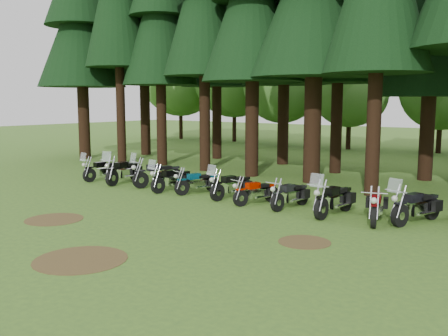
{
  "coord_description": "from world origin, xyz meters",
  "views": [
    {
      "loc": [
        10.54,
        -10.98,
        3.71
      ],
      "look_at": [
        -1.59,
        5.0,
        1.0
      ],
      "focal_mm": 40.0,
      "sensor_mm": 36.0,
      "label": 1
    }
  ],
  "objects": [
    {
      "name": "motorcycle_4",
      "position": [
        -2.25,
        4.12,
        0.42
      ],
      "size": [
        0.82,
        1.96,
        0.83
      ],
      "rotation": [
        0.0,
        0.0,
        -0.35
      ],
      "color": "black",
      "rests_on": "ground"
    },
    {
      "name": "motorcycle_10",
      "position": [
        6.22,
        4.39,
        0.5
      ],
      "size": [
        1.0,
        2.33,
        1.48
      ],
      "rotation": [
        0.0,
        0.0,
        -0.31
      ],
      "color": "black",
      "rests_on": "ground"
    },
    {
      "name": "dirt_patch_2",
      "position": [
        1.0,
        -4.0,
        0.01
      ],
      "size": [
        2.2,
        2.2,
        0.01
      ],
      "primitive_type": "cylinder",
      "color": "#4C3D1E",
      "rests_on": "ground"
    },
    {
      "name": "decid_2",
      "position": [
        -10.43,
        24.78,
        4.95
      ],
      "size": [
        6.72,
        6.53,
        8.4
      ],
      "color": "black",
      "rests_on": "ground"
    },
    {
      "name": "decid_1",
      "position": [
        -15.99,
        25.76,
        5.83
      ],
      "size": [
        7.91,
        7.69,
        9.88
      ],
      "color": "black",
      "rests_on": "ground"
    },
    {
      "name": "motorcycle_6",
      "position": [
        0.78,
        3.82,
        0.41
      ],
      "size": [
        0.79,
        1.9,
        0.81
      ],
      "rotation": [
        0.0,
        0.0,
        -0.35
      ],
      "color": "black",
      "rests_on": "ground"
    },
    {
      "name": "motorcycle_2",
      "position": [
        -4.71,
        4.36,
        0.52
      ],
      "size": [
        1.05,
        2.42,
        1.55
      ],
      "rotation": [
        0.0,
        0.0,
        -0.32
      ],
      "color": "black",
      "rests_on": "ground"
    },
    {
      "name": "pine_back_1",
      "position": [
        -9.26,
        14.35,
        9.71
      ],
      "size": [
        4.52,
        4.52,
        16.22
      ],
      "color": "black",
      "rests_on": "ground"
    },
    {
      "name": "motorcycle_0",
      "position": [
        -7.99,
        4.03,
        0.46
      ],
      "size": [
        0.49,
        2.21,
        1.39
      ],
      "rotation": [
        0.0,
        0.0,
        -0.09
      ],
      "color": "black",
      "rests_on": "ground"
    },
    {
      "name": "motorcycle_3",
      "position": [
        -3.46,
        3.92,
        0.47
      ],
      "size": [
        0.53,
        2.23,
        1.4
      ],
      "rotation": [
        0.0,
        0.0,
        -0.1
      ],
      "color": "black",
      "rests_on": "ground"
    },
    {
      "name": "pine_back_0",
      "position": [
        -14.68,
        13.25,
        10.31
      ],
      "size": [
        5.0,
        5.0,
        17.21
      ],
      "color": "black",
      "rests_on": "ground"
    },
    {
      "name": "dirt_patch_0",
      "position": [
        -3.0,
        -2.0,
        0.01
      ],
      "size": [
        1.8,
        1.8,
        0.01
      ],
      "primitive_type": "cylinder",
      "color": "#4C3D1E",
      "rests_on": "ground"
    },
    {
      "name": "motorcycle_7",
      "position": [
        2.09,
        3.96,
        0.43
      ],
      "size": [
        0.38,
        2.09,
        0.85
      ],
      "rotation": [
        0.0,
        0.0,
        -0.1
      ],
      "color": "black",
      "rests_on": "ground"
    },
    {
      "name": "motorcycle_1",
      "position": [
        -6.53,
        4.03,
        0.52
      ],
      "size": [
        0.76,
        2.49,
        1.56
      ],
      "rotation": [
        0.0,
        0.0,
        0.19
      ],
      "color": "black",
      "rests_on": "ground"
    },
    {
      "name": "pine_front_0",
      "position": [
        -16.2,
        9.28,
        9.68
      ],
      "size": [
        5.49,
        5.49,
        16.17
      ],
      "color": "black",
      "rests_on": "ground"
    },
    {
      "name": "decid_0",
      "position": [
        -22.1,
        25.26,
        5.9
      ],
      "size": [
        8.0,
        7.78,
        10.0
      ],
      "color": "black",
      "rests_on": "ground"
    },
    {
      "name": "decid_3",
      "position": [
        -4.71,
        25.13,
        4.51
      ],
      "size": [
        6.12,
        5.95,
        7.65
      ],
      "color": "black",
      "rests_on": "ground"
    },
    {
      "name": "decid_4",
      "position": [
        1.58,
        26.32,
        4.37
      ],
      "size": [
        5.93,
        5.76,
        7.41
      ],
      "color": "black",
      "rests_on": "ground"
    },
    {
      "name": "motorcycle_5",
      "position": [
        -0.57,
        4.14,
        0.47
      ],
      "size": [
        0.62,
        2.22,
        1.39
      ],
      "rotation": [
        0.0,
        0.0,
        -0.16
      ],
      "color": "black",
      "rests_on": "ground"
    },
    {
      "name": "motorcycle_8",
      "position": [
        3.77,
        3.85,
        0.5
      ],
      "size": [
        0.49,
        2.4,
        1.51
      ],
      "rotation": [
        0.0,
        0.0,
        -0.06
      ],
      "color": "black",
      "rests_on": "ground"
    },
    {
      "name": "ground",
      "position": [
        0.0,
        0.0,
        0.0
      ],
      "size": [
        120.0,
        120.0,
        0.0
      ],
      "primitive_type": "plane",
      "color": "#3C6324",
      "rests_on": "ground"
    },
    {
      "name": "motorcycle_9",
      "position": [
        5.18,
        3.81,
        0.47
      ],
      "size": [
        0.8,
        2.22,
        0.93
      ],
      "rotation": [
        0.0,
        0.0,
        0.3
      ],
      "color": "black",
      "rests_on": "ground"
    },
    {
      "name": "dirt_patch_1",
      "position": [
        4.5,
        0.5,
        0.01
      ],
      "size": [
        1.4,
        1.4,
        0.01
      ],
      "primitive_type": "cylinder",
      "color": "#4C3D1E",
      "rests_on": "ground"
    }
  ]
}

